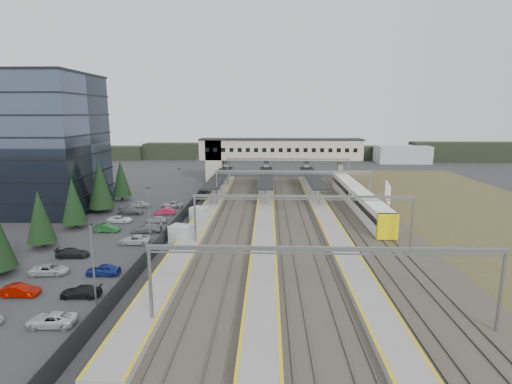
{
  "coord_description": "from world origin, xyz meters",
  "views": [
    {
      "loc": [
        7.53,
        -57.99,
        17.51
      ],
      "look_at": [
        5.4,
        9.8,
        4.0
      ],
      "focal_mm": 28.0,
      "sensor_mm": 36.0,
      "label": 1
    }
  ],
  "objects_px": {
    "office_building": "(24,143)",
    "footbridge": "(269,152)",
    "relay_cabin_far": "(199,214)",
    "relay_cabin_near": "(181,234)",
    "train": "(357,198)",
    "billboard": "(387,193)"
  },
  "relations": [
    {
      "from": "relay_cabin_far",
      "to": "footbridge",
      "type": "xyz_separation_m",
      "value": [
        11.42,
        37.12,
        6.73
      ]
    },
    {
      "from": "office_building",
      "to": "relay_cabin_near",
      "type": "height_order",
      "value": "office_building"
    },
    {
      "from": "office_building",
      "to": "train",
      "type": "height_order",
      "value": "office_building"
    },
    {
      "from": "footbridge",
      "to": "train",
      "type": "bearing_deg",
      "value": -59.05
    },
    {
      "from": "relay_cabin_near",
      "to": "office_building",
      "type": "bearing_deg",
      "value": 150.31
    },
    {
      "from": "relay_cabin_near",
      "to": "footbridge",
      "type": "height_order",
      "value": "footbridge"
    },
    {
      "from": "office_building",
      "to": "relay_cabin_near",
      "type": "xyz_separation_m",
      "value": [
        31.7,
        -18.08,
        -10.97
      ]
    },
    {
      "from": "office_building",
      "to": "relay_cabin_near",
      "type": "bearing_deg",
      "value": -29.69
    },
    {
      "from": "train",
      "to": "billboard",
      "type": "xyz_separation_m",
      "value": [
        4.34,
        -3.97,
        1.64
      ]
    },
    {
      "from": "footbridge",
      "to": "train",
      "type": "relative_size",
      "value": 1.02
    },
    {
      "from": "train",
      "to": "billboard",
      "type": "distance_m",
      "value": 6.11
    },
    {
      "from": "billboard",
      "to": "footbridge",
      "type": "bearing_deg",
      "value": 123.52
    },
    {
      "from": "office_building",
      "to": "relay_cabin_far",
      "type": "bearing_deg",
      "value": -12.44
    },
    {
      "from": "train",
      "to": "billboard",
      "type": "height_order",
      "value": "billboard"
    },
    {
      "from": "footbridge",
      "to": "train",
      "type": "height_order",
      "value": "footbridge"
    },
    {
      "from": "relay_cabin_far",
      "to": "train",
      "type": "xyz_separation_m",
      "value": [
        27.71,
        9.94,
        0.85
      ]
    },
    {
      "from": "relay_cabin_near",
      "to": "relay_cabin_far",
      "type": "bearing_deg",
      "value": 86.96
    },
    {
      "from": "office_building",
      "to": "train",
      "type": "distance_m",
      "value": 60.92
    },
    {
      "from": "office_building",
      "to": "footbridge",
      "type": "relative_size",
      "value": 0.6
    },
    {
      "from": "office_building",
      "to": "footbridge",
      "type": "distance_m",
      "value": 53.18
    },
    {
      "from": "office_building",
      "to": "train",
      "type": "relative_size",
      "value": 0.61
    },
    {
      "from": "footbridge",
      "to": "relay_cabin_far",
      "type": "bearing_deg",
      "value": -107.09
    }
  ]
}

